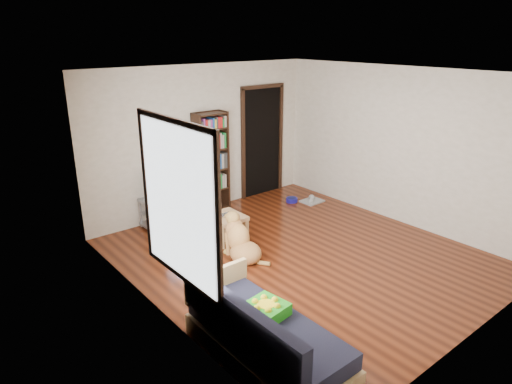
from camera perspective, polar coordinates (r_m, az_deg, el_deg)
ground at (r=6.78m, az=5.49°, el=-7.91°), size 5.00×5.00×0.00m
ceiling at (r=6.05m, az=6.29°, el=14.54°), size 5.00×5.00×0.00m
wall_back at (r=8.19m, az=-6.62°, el=6.55°), size 4.50×0.00×4.50m
wall_front at (r=4.97m, az=26.66°, el=-4.01°), size 4.50×0.00×4.50m
wall_left at (r=5.04m, az=-12.63°, el=-2.02°), size 0.00×5.00×5.00m
wall_right at (r=8.00m, az=17.43°, el=5.48°), size 0.00×5.00×5.00m
green_cushion at (r=4.69m, az=1.26°, el=-14.49°), size 0.42×0.42×0.12m
laptop at (r=7.08m, az=-3.76°, el=-2.98°), size 0.31×0.21×0.02m
dog_bowl at (r=8.82m, az=4.50°, el=-0.98°), size 0.22×0.22×0.08m
grey_rag at (r=8.87m, az=7.01°, el=-1.14°), size 0.41×0.33×0.03m
window at (r=4.56m, az=-9.75°, el=-1.43°), size 0.03×1.46×1.70m
doorway at (r=8.99m, az=0.77°, el=6.64°), size 1.03×0.05×2.19m
tv_stand at (r=7.85m, az=-10.86°, el=-2.12°), size 0.90×0.45×0.50m
crt_tv at (r=7.71m, az=-11.16°, el=1.20°), size 0.55×0.52×0.58m
bookshelf at (r=8.16m, az=-5.65°, el=4.37°), size 0.60×0.30×1.80m
sofa at (r=4.70m, az=0.82°, el=-17.77°), size 0.80×1.80×0.80m
coffee_table at (r=7.15m, az=-3.88°, el=-3.89°), size 0.55×0.55×0.40m
dog at (r=6.56m, az=-1.94°, el=-6.30°), size 0.44×0.85×0.70m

